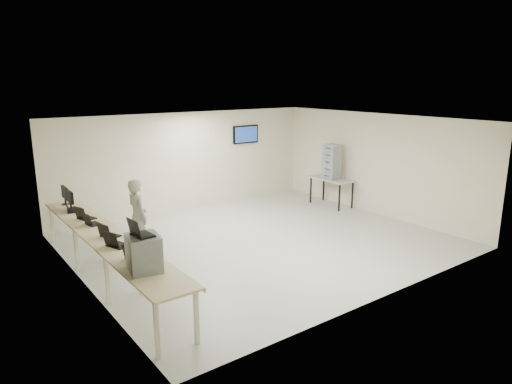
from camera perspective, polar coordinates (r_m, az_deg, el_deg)
room at (r=10.37m, az=0.62°, el=1.27°), size 8.01×7.01×2.81m
workbench at (r=8.86m, az=-18.27°, el=-5.56°), size 0.76×6.00×0.90m
equipment_box at (r=7.00m, az=-13.85°, el=-7.41°), size 0.54×0.59×0.54m
laptop_on_box at (r=6.87m, az=-14.43°, el=-4.83°), size 0.32×0.37×0.27m
laptop_0 at (r=7.50m, az=-15.07°, el=-7.72°), size 0.35×0.37×0.25m
laptop_1 at (r=8.15m, az=-17.21°, el=-6.06°), size 0.41×0.43×0.29m
laptop_2 at (r=8.69m, az=-18.04°, el=-4.94°), size 0.37×0.39×0.26m
laptop_3 at (r=9.50m, az=-19.94°, el=-3.52°), size 0.31×0.35×0.25m
laptop_4 at (r=9.94m, az=-20.71°, el=-2.81°), size 0.39×0.41×0.27m
laptop_5 at (r=10.63m, az=-22.13°, el=-1.85°), size 0.40×0.45×0.31m
monitor_near at (r=10.83m, az=-22.21°, el=-0.68°), size 0.18×0.41×0.40m
monitor_far at (r=11.24m, az=-22.78°, el=-0.18°), size 0.19×0.43×0.42m
soldier at (r=10.09m, az=-14.56°, el=-3.00°), size 0.43×0.62×1.64m
side_table at (r=13.74m, az=9.43°, el=1.39°), size 0.65×1.38×0.83m
storage_bins at (r=13.61m, az=9.46°, el=3.79°), size 0.39×0.43×1.02m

